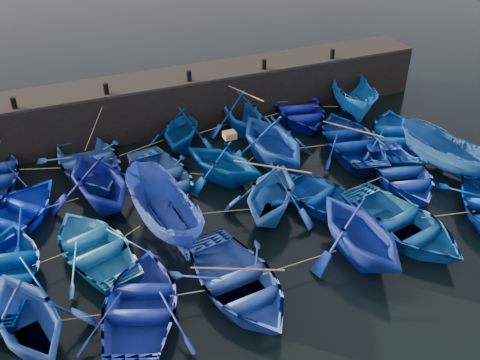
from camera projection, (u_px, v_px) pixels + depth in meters
name	position (u px, v px, depth m)	size (l,w,h in m)	color
ground	(273.00, 239.00, 19.93)	(120.00, 120.00, 0.00)	black
quay_wall	(185.00, 100.00, 27.38)	(26.00, 2.50, 2.50)	black
quay_top	(184.00, 75.00, 26.66)	(26.00, 2.50, 0.12)	black
bollard_0	(14.00, 103.00, 23.21)	(0.24, 0.24, 0.50)	black
bollard_1	(106.00, 89.00, 24.50)	(0.24, 0.24, 0.50)	black
bollard_2	(189.00, 76.00, 25.80)	(0.24, 0.24, 0.50)	black
bollard_3	(264.00, 64.00, 27.09)	(0.24, 0.24, 0.50)	black
bollard_4	(332.00, 54.00, 28.38)	(0.24, 0.24, 0.50)	black
boat_1	(89.00, 163.00, 23.42)	(3.92, 5.48, 1.14)	#274F98
boat_2	(181.00, 129.00, 25.26)	(3.23, 3.74, 1.97)	navy
boat_3	(242.00, 112.00, 26.54)	(3.50, 4.06, 2.14)	#0E459A
boat_4	(299.00, 109.00, 28.02)	(3.82, 5.34, 1.11)	navy
boat_5	(353.00, 96.00, 28.35)	(1.93, 5.12, 1.98)	blue
boat_6	(9.00, 217.00, 20.17)	(3.72, 5.19, 1.08)	#0522CC
boat_7	(99.00, 179.00, 21.12)	(4.02, 4.66, 2.45)	navy
boat_8	(162.00, 178.00, 22.52)	(3.54, 4.95, 1.03)	#2F5CB1
boat_9	(223.00, 161.00, 22.71)	(3.35, 3.89, 2.05)	navy
boat_10	(272.00, 139.00, 23.77)	(4.23, 4.91, 2.58)	#103E97
boat_11	(351.00, 140.00, 25.18)	(3.87, 5.41, 1.12)	navy
boat_12	(399.00, 137.00, 25.49)	(3.81, 5.33, 1.11)	#0841AB
boat_13	(4.00, 273.00, 17.60)	(3.73, 5.21, 1.08)	#0240A1
boat_14	(95.00, 247.00, 18.79)	(3.40, 4.75, 0.99)	blue
boat_15	(163.00, 212.00, 19.74)	(1.88, 4.99, 1.93)	#2540A7
boat_16	(271.00, 192.00, 20.56)	(3.64, 4.22, 2.22)	#1C4F99
boat_17	(324.00, 199.00, 21.32)	(3.18, 4.44, 0.92)	#073BA3
boat_18	(401.00, 173.00, 22.86)	(3.50, 4.89, 1.01)	blue
boat_19	(445.00, 154.00, 23.38)	(1.77, 4.71, 1.82)	navy
boat_20	(25.00, 316.00, 15.28)	(3.66, 4.25, 2.23)	#234DAB
boat_21	(142.00, 305.00, 16.43)	(3.52, 4.92, 1.02)	navy
boat_22	(238.00, 282.00, 17.26)	(3.68, 5.14, 1.07)	#2C4FAF
boat_23	(360.00, 230.00, 18.47)	(3.86, 4.47, 2.36)	#1530A3
boat_24	(403.00, 224.00, 19.82)	(3.74, 5.23, 1.08)	#115499
wooden_crate	(230.00, 135.00, 22.17)	(0.51, 0.44, 0.28)	olive
mooring_ropes	(218.00, 156.00, 23.31)	(18.04, 11.87, 2.10)	tan
loose_oars	(279.00, 154.00, 21.92)	(10.81, 12.54, 1.21)	#99724C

